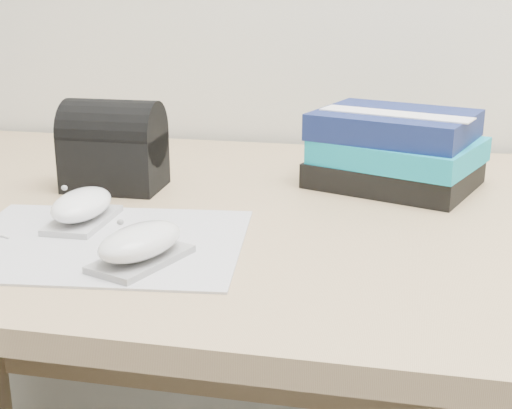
% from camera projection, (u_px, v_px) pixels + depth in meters
% --- Properties ---
extents(desk, '(1.60, 0.80, 0.73)m').
position_uv_depth(desk, '(328.00, 344.00, 1.09)').
color(desk, tan).
rests_on(desk, ground).
extents(mousepad, '(0.36, 0.30, 0.00)m').
position_uv_depth(mousepad, '(102.00, 242.00, 0.85)').
color(mousepad, '#9C9AA3').
rests_on(mousepad, desk).
extents(mouse_rear, '(0.07, 0.12, 0.05)m').
position_uv_depth(mouse_rear, '(82.00, 207.00, 0.90)').
color(mouse_rear, '#AFAFB2').
rests_on(mouse_rear, mousepad).
extents(mouse_front, '(0.10, 0.13, 0.05)m').
position_uv_depth(mouse_front, '(141.00, 244.00, 0.78)').
color(mouse_front, '#949496').
rests_on(mouse_front, mousepad).
extents(book_stack, '(0.28, 0.25, 0.11)m').
position_uv_depth(book_stack, '(396.00, 150.00, 1.07)').
color(book_stack, black).
rests_on(book_stack, desk).
extents(pouch, '(0.14, 0.10, 0.13)m').
position_uv_depth(pouch, '(114.00, 146.00, 1.05)').
color(pouch, black).
rests_on(pouch, desk).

